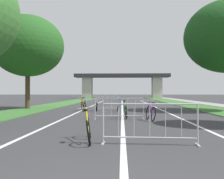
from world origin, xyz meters
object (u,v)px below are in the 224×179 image
at_px(bicycle_green_0, 126,111).
at_px(crowd_barrier_nearest, 150,124).
at_px(bicycle_orange_6, 83,106).
at_px(crowd_barrier_third, 102,103).
at_px(bicycle_purple_5, 151,112).
at_px(bicycle_silver_2, 97,106).
at_px(tree_left_oak_mid, 28,46).
at_px(bicycle_blue_1, 119,106).
at_px(crowd_barrier_second, 119,109).
at_px(bicycle_yellow_3, 88,128).
at_px(bicycle_teal_4, 85,105).

bearing_deg(bicycle_green_0, crowd_barrier_nearest, -82.11).
xyz_separation_m(crowd_barrier_nearest, bicycle_orange_6, (-3.43, 11.59, -0.14)).
relative_size(bicycle_green_0, bicycle_orange_6, 0.99).
distance_m(crowd_barrier_third, bicycle_purple_5, 7.07).
distance_m(crowd_barrier_nearest, bicycle_silver_2, 11.87).
height_order(crowd_barrier_nearest, bicycle_purple_5, crowd_barrier_nearest).
bearing_deg(bicycle_green_0, tree_left_oak_mid, 141.69).
distance_m(bicycle_blue_1, bicycle_silver_2, 1.57).
relative_size(tree_left_oak_mid, bicycle_silver_2, 4.63).
distance_m(crowd_barrier_nearest, bicycle_orange_6, 12.09).
xyz_separation_m(crowd_barrier_nearest, crowd_barrier_second, (-0.83, 6.09, 0.00)).
height_order(bicycle_purple_5, bicycle_orange_6, bicycle_orange_6).
bearing_deg(crowd_barrier_third, crowd_barrier_nearest, -80.11).
bearing_deg(crowd_barrier_nearest, bicycle_blue_1, 94.47).
xyz_separation_m(bicycle_yellow_3, bicycle_teal_4, (-1.85, 12.35, 0.02)).
bearing_deg(bicycle_purple_5, bicycle_teal_4, 112.21).
relative_size(crowd_barrier_third, bicycle_purple_5, 1.47).
bearing_deg(tree_left_oak_mid, crowd_barrier_nearest, -58.95).
xyz_separation_m(tree_left_oak_mid, bicycle_green_0, (7.68, -6.91, -4.63)).
relative_size(tree_left_oak_mid, bicycle_yellow_3, 4.33).
height_order(crowd_barrier_nearest, bicycle_green_0, crowd_barrier_nearest).
bearing_deg(bicycle_teal_4, bicycle_green_0, -66.14).
distance_m(tree_left_oak_mid, crowd_barrier_third, 7.65).
distance_m(crowd_barrier_third, bicycle_yellow_3, 11.83).
relative_size(crowd_barrier_third, bicycle_green_0, 1.45).
height_order(bicycle_blue_1, bicycle_purple_5, bicycle_purple_5).
height_order(bicycle_silver_2, bicycle_orange_6, bicycle_orange_6).
bearing_deg(bicycle_yellow_3, bicycle_blue_1, 79.72).
xyz_separation_m(tree_left_oak_mid, bicycle_teal_4, (4.72, -0.86, -4.62)).
bearing_deg(crowd_barrier_second, bicycle_orange_6, 115.25).
bearing_deg(bicycle_silver_2, bicycle_blue_1, -1.87).
distance_m(crowd_barrier_second, bicycle_teal_4, 7.13).
relative_size(tree_left_oak_mid, bicycle_green_0, 4.42).
xyz_separation_m(bicycle_blue_1, bicycle_silver_2, (-1.56, -0.17, -0.01)).
relative_size(crowd_barrier_third, bicycle_orange_6, 1.45).
bearing_deg(bicycle_silver_2, bicycle_orange_6, 172.84).
bearing_deg(bicycle_yellow_3, bicycle_orange_6, 92.38).
bearing_deg(bicycle_orange_6, crowd_barrier_nearest, 106.38).
height_order(crowd_barrier_second, bicycle_orange_6, crowd_barrier_second).
height_order(bicycle_teal_4, bicycle_purple_5, bicycle_purple_5).
relative_size(crowd_barrier_nearest, crowd_barrier_second, 1.00).
height_order(crowd_barrier_nearest, bicycle_silver_2, crowd_barrier_nearest).
xyz_separation_m(crowd_barrier_nearest, bicycle_purple_5, (0.66, 5.68, -0.15)).
bearing_deg(bicycle_yellow_3, bicycle_green_0, 73.11).
relative_size(tree_left_oak_mid, bicycle_blue_1, 4.28).
relative_size(bicycle_silver_2, bicycle_purple_5, 0.97).
bearing_deg(tree_left_oak_mid, bicycle_teal_4, -10.33).
relative_size(crowd_barrier_second, bicycle_blue_1, 1.41).
relative_size(bicycle_blue_1, bicycle_yellow_3, 1.01).
bearing_deg(bicycle_green_0, bicycle_orange_6, 124.46).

